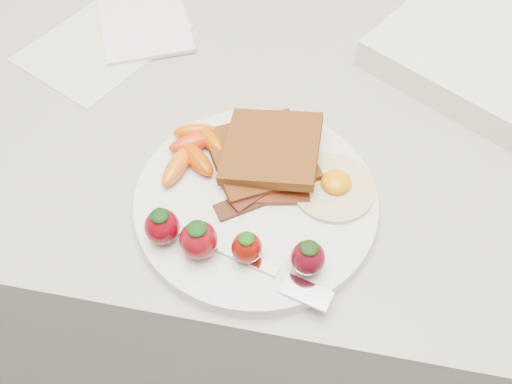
# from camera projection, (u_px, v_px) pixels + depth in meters

# --- Properties ---
(counter) EXTENTS (2.00, 0.60, 0.90)m
(counter) POSITION_uv_depth(u_px,v_px,m) (268.00, 272.00, 1.10)
(counter) COLOR gray
(counter) RESTS_ON ground
(plate) EXTENTS (0.27, 0.27, 0.02)m
(plate) POSITION_uv_depth(u_px,v_px,m) (256.00, 202.00, 0.64)
(plate) COLOR silver
(plate) RESTS_ON counter
(toast_lower) EXTENTS (0.15, 0.15, 0.01)m
(toast_lower) POSITION_uv_depth(u_px,v_px,m) (261.00, 156.00, 0.65)
(toast_lower) COLOR #461C0D
(toast_lower) RESTS_ON plate
(toast_upper) EXTENTS (0.11, 0.11, 0.03)m
(toast_upper) POSITION_uv_depth(u_px,v_px,m) (272.00, 148.00, 0.64)
(toast_upper) COLOR #4D2510
(toast_upper) RESTS_ON toast_lower
(fried_egg) EXTENTS (0.09, 0.09, 0.02)m
(fried_egg) POSITION_uv_depth(u_px,v_px,m) (334.00, 186.00, 0.63)
(fried_egg) COLOR silver
(fried_egg) RESTS_ON plate
(bacon_strips) EXTENTS (0.10, 0.09, 0.01)m
(bacon_strips) POSITION_uv_depth(u_px,v_px,m) (262.00, 194.00, 0.63)
(bacon_strips) COLOR black
(bacon_strips) RESTS_ON plate
(baby_carrots) EXTENTS (0.07, 0.10, 0.02)m
(baby_carrots) POSITION_uv_depth(u_px,v_px,m) (193.00, 149.00, 0.66)
(baby_carrots) COLOR red
(baby_carrots) RESTS_ON plate
(strawberries) EXTENTS (0.19, 0.05, 0.05)m
(strawberries) POSITION_uv_depth(u_px,v_px,m) (222.00, 241.00, 0.57)
(strawberries) COLOR #67030E
(strawberries) RESTS_ON plate
(fork) EXTENTS (0.18, 0.07, 0.00)m
(fork) POSITION_uv_depth(u_px,v_px,m) (261.00, 268.00, 0.57)
(fork) COLOR silver
(fork) RESTS_ON plate
(paper_sheet) EXTENTS (0.23, 0.26, 0.00)m
(paper_sheet) POSITION_uv_depth(u_px,v_px,m) (104.00, 42.00, 0.81)
(paper_sheet) COLOR beige
(paper_sheet) RESTS_ON counter
(notepad) EXTENTS (0.19, 0.22, 0.01)m
(notepad) POSITION_uv_depth(u_px,v_px,m) (143.00, 18.00, 0.83)
(notepad) COLOR white
(notepad) RESTS_ON paper_sheet
(appliance) EXTENTS (0.41, 0.38, 0.04)m
(appliance) POSITION_uv_depth(u_px,v_px,m) (511.00, 59.00, 0.76)
(appliance) COLOR silver
(appliance) RESTS_ON counter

